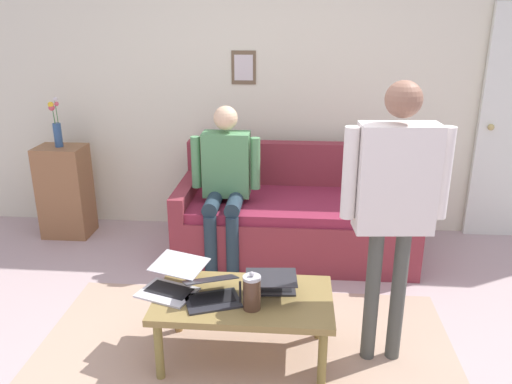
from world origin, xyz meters
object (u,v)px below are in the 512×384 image
laptop_center (271,283)px  flower_vase (56,127)px  laptop_right (172,282)px  person_standing (395,192)px  side_shelf (65,191)px  couch (295,218)px  person_seated (225,177)px  french_press (252,293)px  coffee_table (244,304)px  laptop_left (212,293)px

laptop_center → flower_vase: (1.96, -1.58, 0.56)m
laptop_right → person_standing: bearing=-179.0°
side_shelf → flower_vase: flower_vase is taller
couch → laptop_right: bearing=63.6°
couch → laptop_right: (0.71, 1.44, 0.15)m
side_shelf → person_seated: size_ratio=0.66×
laptop_right → side_shelf: size_ratio=0.54×
french_press → person_standing: bearing=-165.8°
coffee_table → flower_vase: size_ratio=2.34×
laptop_center → french_press: size_ratio=1.61×
french_press → person_standing: 0.95m
side_shelf → laptop_center: bearing=141.1°
french_press → person_standing: person_standing is taller
laptop_left → side_shelf: side_shelf is taller
coffee_table → person_standing: (-0.81, -0.07, 0.69)m
coffee_table → person_standing: 1.07m
laptop_left → french_press: size_ratio=1.65×
laptop_left → laptop_center: bearing=-157.4°
flower_vase → person_standing: size_ratio=0.27×
coffee_table → couch: bearing=-100.8°
side_shelf → flower_vase: bearing=60.0°
coffee_table → laptop_right: bearing=-6.2°
french_press → flower_vase: flower_vase is taller
couch → side_shelf: bearing=-5.1°
side_shelf → laptop_left: bearing=133.5°
laptop_left → laptop_right: laptop_left is taller
side_shelf → flower_vase: (0.00, 0.00, 0.60)m
coffee_table → side_shelf: side_shelf is taller
person_seated → person_standing: bearing=132.4°
laptop_right → french_press: (-0.49, 0.17, 0.05)m
couch → french_press: size_ratio=8.49×
laptop_left → coffee_table: bearing=-165.0°
person_seated → couch: bearing=-157.9°
laptop_left → side_shelf: 2.37m
coffee_table → side_shelf: size_ratio=1.22×
laptop_right → person_seated: size_ratio=0.35×
laptop_center → person_seated: (0.43, -1.17, 0.27)m
laptop_left → french_press: french_press is taller
laptop_center → side_shelf: size_ratio=0.44×
person_standing → person_seated: bearing=-47.6°
laptop_left → flower_vase: 2.44m
laptop_center → flower_vase: bearing=-38.8°
person_standing → laptop_center: bearing=-1.8°
side_shelf → couch: bearing=174.9°
couch → person_standing: (-0.53, 1.42, 0.75)m
couch → person_seated: 0.74m
french_press → person_seated: 1.44m
laptop_center → side_shelf: 2.52m
coffee_table → side_shelf: bearing=-42.7°
laptop_right → person_seated: bearing=-97.3°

